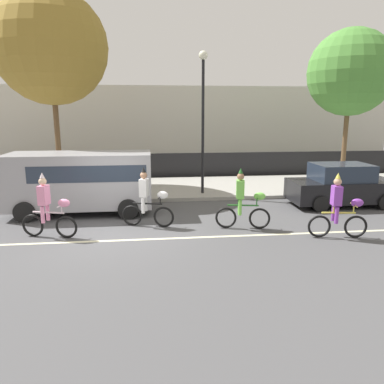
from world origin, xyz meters
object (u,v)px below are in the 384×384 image
(parade_cyclist_zebra, at_px, (148,201))
(parked_van_grey, at_px, (83,178))
(parade_cyclist_pink, at_px, (49,209))
(parked_car_black, at_px, (342,186))
(parade_cyclist_purple, at_px, (339,210))
(street_lamp_post, at_px, (203,102))
(parade_cyclist_lime, at_px, (244,202))

(parade_cyclist_zebra, height_order, parked_van_grey, parked_van_grey)
(parade_cyclist_pink, relative_size, parked_car_black, 0.47)
(parade_cyclist_pink, bearing_deg, parked_car_black, 14.29)
(parade_cyclist_zebra, height_order, parade_cyclist_purple, same)
(parked_car_black, bearing_deg, street_lamp_post, 156.82)
(parade_cyclist_purple, height_order, street_lamp_post, street_lamp_post)
(parade_cyclist_zebra, xyz_separation_m, parade_cyclist_purple, (5.49, -1.74, 0.00))
(parade_cyclist_zebra, distance_m, parked_car_black, 7.75)
(parade_cyclist_pink, xyz_separation_m, parade_cyclist_lime, (5.82, 0.18, 0.00))
(parade_cyclist_lime, relative_size, parked_car_black, 0.47)
(parade_cyclist_purple, relative_size, parked_van_grey, 0.38)
(parade_cyclist_pink, relative_size, parade_cyclist_lime, 1.00)
(parade_cyclist_pink, bearing_deg, parade_cyclist_purple, -6.84)
(parade_cyclist_pink, bearing_deg, parked_van_grey, 78.33)
(parade_cyclist_pink, height_order, street_lamp_post, street_lamp_post)
(parade_cyclist_pink, relative_size, street_lamp_post, 0.33)
(parade_cyclist_lime, bearing_deg, parade_cyclist_zebra, 169.26)
(parade_cyclist_zebra, bearing_deg, parade_cyclist_purple, -17.58)
(parade_cyclist_purple, height_order, parked_car_black, parade_cyclist_purple)
(parade_cyclist_purple, bearing_deg, parade_cyclist_pink, 173.16)
(street_lamp_post, bearing_deg, parade_cyclist_lime, -82.45)
(street_lamp_post, bearing_deg, parade_cyclist_pink, -136.96)
(parade_cyclist_lime, height_order, street_lamp_post, street_lamp_post)
(parade_cyclist_lime, xyz_separation_m, street_lamp_post, (-0.62, 4.68, 3.15))
(parade_cyclist_pink, relative_size, parked_van_grey, 0.38)
(parade_cyclist_purple, distance_m, street_lamp_post, 7.35)
(parade_cyclist_zebra, relative_size, street_lamp_post, 0.33)
(parade_cyclist_purple, bearing_deg, parade_cyclist_lime, 155.00)
(parade_cyclist_pink, relative_size, parade_cyclist_purple, 1.00)
(parade_cyclist_zebra, relative_size, parade_cyclist_lime, 1.00)
(parade_cyclist_zebra, xyz_separation_m, parked_van_grey, (-2.30, 1.93, 0.44))
(parade_cyclist_purple, bearing_deg, parked_van_grey, 154.80)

